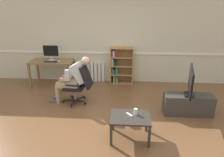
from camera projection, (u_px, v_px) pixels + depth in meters
name	position (u px, v px, depth m)	size (l,w,h in m)	color
ground_plane	(102.00, 123.00, 4.29)	(18.00, 18.00, 0.00)	brown
back_wall	(111.00, 39.00, 6.33)	(12.00, 0.13, 2.70)	beige
computer_desk	(52.00, 64.00, 6.21)	(1.28, 0.66, 0.76)	olive
imac_monitor	(51.00, 51.00, 6.16)	(0.50, 0.14, 0.47)	silver
keyboard	(51.00, 62.00, 6.04)	(0.44, 0.12, 0.02)	black
computer_mouse	(59.00, 61.00, 6.04)	(0.06, 0.10, 0.03)	white
bookshelf	(120.00, 66.00, 6.38)	(0.71, 0.29, 1.15)	#AD7F4C
radiator	(92.00, 72.00, 6.62)	(0.80, 0.08, 0.62)	white
office_chair	(80.00, 83.00, 5.04)	(0.77, 0.62, 0.99)	black
person_seated	(73.00, 78.00, 5.03)	(1.06, 0.41, 1.19)	tan
tv_stand	(188.00, 104.00, 4.62)	(1.07, 0.39, 0.46)	#3D3833
tv_screen	(191.00, 81.00, 4.44)	(0.27, 0.94, 0.61)	black
coffee_table	(130.00, 119.00, 3.71)	(0.71, 0.56, 0.45)	#332D28
drinking_glass	(136.00, 112.00, 3.74)	(0.07, 0.07, 0.12)	silver
spare_remote	(129.00, 114.00, 3.74)	(0.04, 0.15, 0.02)	white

